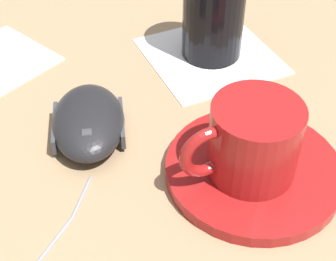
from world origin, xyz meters
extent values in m
plane|color=#9E7F5B|center=(0.00, 0.00, 0.00)|extent=(3.00, 3.00, 0.00)
cylinder|color=maroon|center=(-0.08, -0.06, 0.01)|extent=(0.16, 0.16, 0.01)
cylinder|color=maroon|center=(-0.08, -0.06, 0.05)|extent=(0.08, 0.08, 0.07)
torus|color=maroon|center=(-0.09, -0.01, 0.05)|extent=(0.02, 0.05, 0.05)
ellipsoid|color=black|center=(0.01, 0.07, 0.02)|extent=(0.12, 0.08, 0.04)
cylinder|color=#38383D|center=(-0.02, 0.08, 0.03)|extent=(0.01, 0.01, 0.01)
cube|color=#38383D|center=(0.01, 0.04, 0.01)|extent=(0.06, 0.01, 0.02)
cube|color=#38383D|center=(0.01, 0.11, 0.01)|extent=(0.06, 0.01, 0.02)
cylinder|color=gray|center=(-0.07, 0.09, 0.00)|extent=(0.04, 0.02, 0.00)
cylinder|color=gray|center=(-0.11, 0.12, 0.00)|extent=(0.04, 0.03, 0.00)
sphere|color=gray|center=(-0.05, 0.08, 0.00)|extent=(0.00, 0.00, 0.00)
sphere|color=gray|center=(-0.09, 0.10, 0.00)|extent=(0.00, 0.00, 0.00)
sphere|color=gray|center=(-0.12, 0.13, 0.00)|extent=(0.00, 0.00, 0.00)
cube|color=white|center=(0.11, -0.08, 0.00)|extent=(0.16, 0.16, 0.00)
cylinder|color=black|center=(0.11, -0.08, 0.06)|extent=(0.07, 0.07, 0.12)
camera|label=1|loc=(-0.37, 0.09, 0.35)|focal=55.00mm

